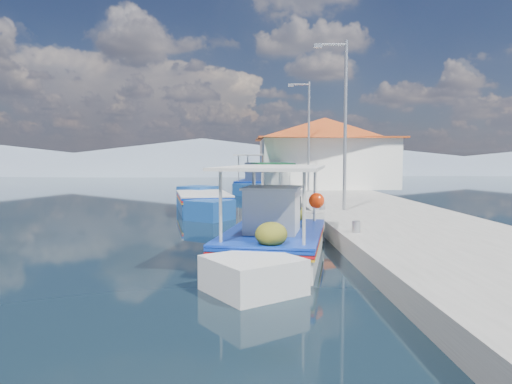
{
  "coord_description": "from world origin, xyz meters",
  "views": [
    {
      "loc": [
        0.91,
        -14.57,
        2.41
      ],
      "look_at": [
        1.37,
        0.15,
        1.3
      ],
      "focal_mm": 32.68,
      "sensor_mm": 36.0,
      "label": 1
    }
  ],
  "objects": [
    {
      "name": "lamp_post_far",
      "position": [
        4.51,
        11.0,
        3.85
      ],
      "size": [
        1.21,
        0.14,
        6.0
      ],
      "color": "#A5A8AD",
      "rests_on": "quay"
    },
    {
      "name": "harbor_building",
      "position": [
        6.2,
        15.0,
        2.78
      ],
      "size": [
        10.49,
        10.49,
        4.4
      ],
      "color": "white",
      "rests_on": "quay"
    },
    {
      "name": "bollards",
      "position": [
        3.8,
        5.25,
        0.65
      ],
      "size": [
        0.2,
        17.2,
        0.3
      ],
      "color": "#A5A8AD",
      "rests_on": "quay"
    },
    {
      "name": "main_caique",
      "position": [
        1.65,
        -3.78,
        0.47
      ],
      "size": [
        3.17,
        7.24,
        2.44
      ],
      "rotation": [
        0.0,
        0.0,
        0.22
      ],
      "color": "silver",
      "rests_on": "ground"
    },
    {
      "name": "caique_blue_hull",
      "position": [
        -0.74,
        5.75,
        0.34
      ],
      "size": [
        2.94,
        7.03,
        1.27
      ],
      "rotation": [
        0.0,
        0.0,
        -0.18
      ],
      "color": "#184A95",
      "rests_on": "ground"
    },
    {
      "name": "lamp_post_near",
      "position": [
        4.51,
        2.0,
        3.85
      ],
      "size": [
        1.21,
        0.14,
        6.0
      ],
      "color": "#A5A8AD",
      "rests_on": "quay"
    },
    {
      "name": "caique_green_canopy",
      "position": [
        2.51,
        10.23,
        0.35
      ],
      "size": [
        2.22,
        6.21,
        2.33
      ],
      "rotation": [
        0.0,
        0.0,
        -0.09
      ],
      "color": "silver",
      "rests_on": "ground"
    },
    {
      "name": "ground",
      "position": [
        0.0,
        0.0,
        0.0
      ],
      "size": [
        160.0,
        160.0,
        0.0
      ],
      "primitive_type": "plane",
      "color": "black",
      "rests_on": "ground"
    },
    {
      "name": "mountain_ridge",
      "position": [
        6.54,
        56.0,
        2.04
      ],
      "size": [
        171.4,
        96.0,
        5.5
      ],
      "color": "slate",
      "rests_on": "ground"
    },
    {
      "name": "quay",
      "position": [
        5.9,
        6.0,
        0.25
      ],
      "size": [
        5.0,
        44.0,
        0.5
      ],
      "primitive_type": "cube",
      "color": "#9F9B94",
      "rests_on": "ground"
    },
    {
      "name": "caique_far",
      "position": [
        1.93,
        17.39,
        0.53
      ],
      "size": [
        3.3,
        8.02,
        2.85
      ],
      "rotation": [
        0.0,
        0.0,
        0.18
      ],
      "color": "#184A95",
      "rests_on": "ground"
    }
  ]
}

